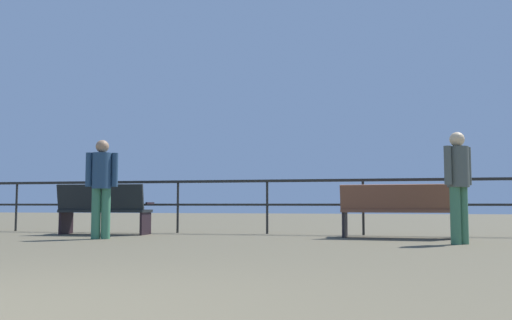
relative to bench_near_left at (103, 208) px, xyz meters
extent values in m
cube|color=black|center=(2.83, 0.87, 0.49)|extent=(24.34, 0.05, 0.05)
cube|color=black|center=(2.83, 0.87, 0.05)|extent=(24.34, 0.04, 0.04)
cylinder|color=black|center=(-2.38, 0.87, 0.00)|extent=(0.04, 0.04, 0.97)
cylinder|color=black|center=(-0.64, 0.87, 0.00)|extent=(0.04, 0.04, 0.97)
cylinder|color=black|center=(1.09, 0.87, 0.00)|extent=(0.04, 0.04, 0.97)
cylinder|color=black|center=(2.83, 0.87, 0.00)|extent=(0.04, 0.04, 0.97)
cylinder|color=black|center=(4.57, 0.87, 0.00)|extent=(0.04, 0.04, 0.97)
cylinder|color=black|center=(6.31, 0.87, 0.00)|extent=(0.04, 0.04, 0.97)
cube|color=black|center=(0.00, 0.09, -0.06)|extent=(1.63, 0.59, 0.05)
cube|color=black|center=(0.01, -0.15, 0.18)|extent=(1.61, 0.20, 0.48)
cube|color=black|center=(0.76, 0.13, -0.27)|extent=(0.06, 0.47, 0.42)
cube|color=black|center=(0.75, 0.34, 0.08)|extent=(0.05, 0.36, 0.04)
cube|color=black|center=(-0.77, 0.06, -0.27)|extent=(0.06, 0.47, 0.42)
cube|color=black|center=(-0.78, 0.27, 0.08)|extent=(0.05, 0.36, 0.04)
cube|color=brown|center=(5.13, 0.09, -0.05)|extent=(1.80, 0.62, 0.05)
cube|color=brown|center=(5.12, -0.14, 0.16)|extent=(1.78, 0.23, 0.42)
cube|color=black|center=(5.97, 0.04, -0.26)|extent=(0.07, 0.47, 0.44)
cube|color=black|center=(5.99, 0.25, 0.09)|extent=(0.06, 0.36, 0.04)
cube|color=black|center=(4.29, 0.14, -0.26)|extent=(0.07, 0.47, 0.44)
cube|color=black|center=(4.30, 0.35, 0.09)|extent=(0.06, 0.36, 0.04)
cylinder|color=#3E7652|center=(5.96, -1.14, -0.09)|extent=(0.14, 0.14, 0.78)
cylinder|color=#3E7652|center=(5.85, -1.24, -0.09)|extent=(0.14, 0.14, 0.78)
cylinder|color=#4D554E|center=(5.91, -1.19, 0.57)|extent=(0.30, 0.30, 0.56)
cylinder|color=#4D554E|center=(6.05, -1.05, 0.59)|extent=(0.10, 0.10, 0.53)
cylinder|color=#4D554E|center=(5.76, -1.32, 0.59)|extent=(0.10, 0.10, 0.53)
sphere|color=beige|center=(5.91, -1.19, 0.95)|extent=(0.20, 0.20, 0.20)
cylinder|color=#387655|center=(0.49, -1.18, -0.09)|extent=(0.14, 0.14, 0.79)
cylinder|color=#387655|center=(0.63, -1.13, -0.09)|extent=(0.14, 0.14, 0.79)
cylinder|color=navy|center=(0.56, -1.15, 0.59)|extent=(0.30, 0.30, 0.57)
cylinder|color=navy|center=(0.37, -1.22, 0.61)|extent=(0.10, 0.10, 0.54)
cylinder|color=navy|center=(0.75, -1.09, 0.61)|extent=(0.10, 0.10, 0.54)
sphere|color=#9D7858|center=(0.56, -1.15, 0.98)|extent=(0.21, 0.21, 0.21)
camera|label=1|loc=(4.81, -9.24, 0.06)|focal=39.14mm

